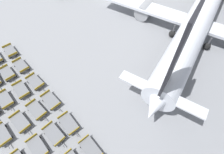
{
  "coord_description": "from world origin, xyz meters",
  "views": [
    {
      "loc": [
        20.35,
        -27.73,
        20.21
      ],
      "look_at": [
        12.17,
        -16.66,
        1.32
      ],
      "focal_mm": 28.0,
      "sensor_mm": 36.0,
      "label": 1
    }
  ],
  "objects_px": {
    "baggage_dolly_row_far_col_b": "(21,66)",
    "airplane": "(200,17)",
    "baggage_dolly_row_mid_a_col_c": "(5,100)",
    "baggage_dolly_row_mid_b_col_d": "(37,110)",
    "baggage_dolly_row_mid_b_col_b": "(7,73)",
    "baggage_dolly_row_mid_b_col_e": "(54,134)",
    "baggage_dolly_row_far_col_d": "(51,101)",
    "baggage_dolly_row_mid_a_col_e": "(38,148)",
    "baggage_dolly_row_far_col_f": "(91,149)",
    "baggage_dolly_row_far_col_a": "(10,51)",
    "baggage_dolly_row_far_col_e": "(69,124)",
    "baggage_dolly_row_near_col_d": "(2,135)",
    "baggage_dolly_row_far_col_c": "(35,82)",
    "baggage_dolly_row_mid_a_col_d": "(20,122)",
    "baggage_dolly_row_mid_b_col_c": "(21,90)"
  },
  "relations": [
    {
      "from": "baggage_dolly_row_mid_a_col_c",
      "to": "baggage_dolly_row_mid_b_col_e",
      "type": "distance_m",
      "value": 8.36
    },
    {
      "from": "baggage_dolly_row_far_col_b",
      "to": "baggage_dolly_row_far_col_d",
      "type": "xyz_separation_m",
      "value": [
        7.89,
        -1.33,
        0.0
      ]
    },
    {
      "from": "baggage_dolly_row_mid_a_col_e",
      "to": "baggage_dolly_row_mid_b_col_d",
      "type": "height_order",
      "value": "same"
    },
    {
      "from": "baggage_dolly_row_far_col_f",
      "to": "baggage_dolly_row_far_col_d",
      "type": "bearing_deg",
      "value": 169.6
    },
    {
      "from": "baggage_dolly_row_mid_a_col_e",
      "to": "baggage_dolly_row_mid_b_col_d",
      "type": "distance_m",
      "value": 4.57
    },
    {
      "from": "baggage_dolly_row_near_col_d",
      "to": "baggage_dolly_row_mid_a_col_c",
      "type": "xyz_separation_m",
      "value": [
        -3.66,
        2.86,
        0.0
      ]
    },
    {
      "from": "baggage_dolly_row_mid_b_col_e",
      "to": "baggage_dolly_row_far_col_d",
      "type": "bearing_deg",
      "value": 142.51
    },
    {
      "from": "baggage_dolly_row_far_col_b",
      "to": "baggage_dolly_row_far_col_e",
      "type": "bearing_deg",
      "value": -10.3
    },
    {
      "from": "baggage_dolly_row_far_col_a",
      "to": "baggage_dolly_row_far_col_e",
      "type": "bearing_deg",
      "value": -10.84
    },
    {
      "from": "baggage_dolly_row_mid_a_col_c",
      "to": "baggage_dolly_row_far_col_d",
      "type": "relative_size",
      "value": 1.0
    },
    {
      "from": "airplane",
      "to": "baggage_dolly_row_mid_b_col_b",
      "type": "height_order",
      "value": "airplane"
    },
    {
      "from": "baggage_dolly_row_mid_a_col_d",
      "to": "baggage_dolly_row_far_col_c",
      "type": "relative_size",
      "value": 1.0
    },
    {
      "from": "baggage_dolly_row_mid_b_col_d",
      "to": "baggage_dolly_row_far_col_f",
      "type": "xyz_separation_m",
      "value": [
        8.32,
        0.49,
        0.0
      ]
    },
    {
      "from": "baggage_dolly_row_mid_a_col_e",
      "to": "baggage_dolly_row_far_col_c",
      "type": "relative_size",
      "value": 1.0
    },
    {
      "from": "baggage_dolly_row_near_col_d",
      "to": "baggage_dolly_row_far_col_f",
      "type": "distance_m",
      "value": 10.25
    },
    {
      "from": "baggage_dolly_row_mid_a_col_d",
      "to": "baggage_dolly_row_mid_a_col_e",
      "type": "distance_m",
      "value": 3.94
    },
    {
      "from": "baggage_dolly_row_mid_b_col_e",
      "to": "baggage_dolly_row_near_col_d",
      "type": "bearing_deg",
      "value": -142.7
    },
    {
      "from": "baggage_dolly_row_far_col_d",
      "to": "baggage_dolly_row_far_col_f",
      "type": "height_order",
      "value": "same"
    },
    {
      "from": "baggage_dolly_row_near_col_d",
      "to": "baggage_dolly_row_mid_a_col_d",
      "type": "bearing_deg",
      "value": 78.16
    },
    {
      "from": "baggage_dolly_row_mid_a_col_e",
      "to": "baggage_dolly_row_mid_b_col_e",
      "type": "relative_size",
      "value": 1.0
    },
    {
      "from": "baggage_dolly_row_near_col_d",
      "to": "baggage_dolly_row_mid_b_col_d",
      "type": "xyz_separation_m",
      "value": [
        0.74,
        4.32,
        0.0
      ]
    },
    {
      "from": "baggage_dolly_row_far_col_b",
      "to": "baggage_dolly_row_far_col_d",
      "type": "height_order",
      "value": "same"
    },
    {
      "from": "baggage_dolly_row_mid_a_col_c",
      "to": "baggage_dolly_row_mid_a_col_e",
      "type": "bearing_deg",
      "value": -9.67
    },
    {
      "from": "baggage_dolly_row_mid_b_col_d",
      "to": "baggage_dolly_row_mid_a_col_c",
      "type": "bearing_deg",
      "value": -161.65
    },
    {
      "from": "baggage_dolly_row_mid_a_col_d",
      "to": "baggage_dolly_row_mid_b_col_b",
      "type": "height_order",
      "value": "same"
    },
    {
      "from": "baggage_dolly_row_mid_b_col_d",
      "to": "baggage_dolly_row_far_col_b",
      "type": "distance_m",
      "value": 8.15
    },
    {
      "from": "baggage_dolly_row_mid_a_col_d",
      "to": "baggage_dolly_row_far_col_a",
      "type": "bearing_deg",
      "value": 150.48
    },
    {
      "from": "baggage_dolly_row_mid_a_col_c",
      "to": "baggage_dolly_row_far_col_b",
      "type": "relative_size",
      "value": 1.0
    },
    {
      "from": "baggage_dolly_row_far_col_e",
      "to": "baggage_dolly_row_mid_b_col_c",
      "type": "bearing_deg",
      "value": -177.04
    },
    {
      "from": "baggage_dolly_row_far_col_b",
      "to": "baggage_dolly_row_far_col_f",
      "type": "distance_m",
      "value": 16.03
    },
    {
      "from": "baggage_dolly_row_mid_b_col_c",
      "to": "baggage_dolly_row_far_col_f",
      "type": "bearing_deg",
      "value": -0.87
    },
    {
      "from": "baggage_dolly_row_far_col_e",
      "to": "baggage_dolly_row_mid_a_col_d",
      "type": "bearing_deg",
      "value": -145.26
    },
    {
      "from": "airplane",
      "to": "baggage_dolly_row_far_col_d",
      "type": "height_order",
      "value": "airplane"
    },
    {
      "from": "baggage_dolly_row_far_col_a",
      "to": "baggage_dolly_row_far_col_c",
      "type": "distance_m",
      "value": 8.01
    },
    {
      "from": "baggage_dolly_row_near_col_d",
      "to": "baggage_dolly_row_far_col_f",
      "type": "relative_size",
      "value": 1.0
    },
    {
      "from": "baggage_dolly_row_mid_a_col_c",
      "to": "baggage_dolly_row_mid_b_col_d",
      "type": "distance_m",
      "value": 4.63
    },
    {
      "from": "baggage_dolly_row_far_col_a",
      "to": "baggage_dolly_row_far_col_d",
      "type": "relative_size",
      "value": 1.0
    },
    {
      "from": "baggage_dolly_row_mid_b_col_d",
      "to": "baggage_dolly_row_far_col_b",
      "type": "relative_size",
      "value": 1.0
    },
    {
      "from": "airplane",
      "to": "baggage_dolly_row_mid_b_col_e",
      "type": "height_order",
      "value": "airplane"
    },
    {
      "from": "airplane",
      "to": "baggage_dolly_row_mid_b_col_d",
      "type": "relative_size",
      "value": 12.15
    },
    {
      "from": "baggage_dolly_row_far_col_c",
      "to": "baggage_dolly_row_mid_a_col_d",
      "type": "bearing_deg",
      "value": -56.15
    },
    {
      "from": "baggage_dolly_row_mid_a_col_e",
      "to": "baggage_dolly_row_mid_b_col_c",
      "type": "height_order",
      "value": "same"
    },
    {
      "from": "baggage_dolly_row_mid_b_col_b",
      "to": "baggage_dolly_row_near_col_d",
      "type": "bearing_deg",
      "value": -37.84
    },
    {
      "from": "airplane",
      "to": "baggage_dolly_row_far_col_c",
      "type": "distance_m",
      "value": 27.32
    },
    {
      "from": "baggage_dolly_row_far_col_b",
      "to": "airplane",
      "type": "bearing_deg",
      "value": 52.87
    },
    {
      "from": "baggage_dolly_row_near_col_d",
      "to": "baggage_dolly_row_far_col_b",
      "type": "xyz_separation_m",
      "value": [
        -6.73,
        7.58,
        0.0
      ]
    },
    {
      "from": "baggage_dolly_row_mid_a_col_c",
      "to": "baggage_dolly_row_mid_b_col_d",
      "type": "relative_size",
      "value": 1.0
    },
    {
      "from": "baggage_dolly_row_mid_b_col_e",
      "to": "baggage_dolly_row_far_col_f",
      "type": "relative_size",
      "value": 1.0
    },
    {
      "from": "baggage_dolly_row_mid_a_col_c",
      "to": "baggage_dolly_row_mid_b_col_b",
      "type": "xyz_separation_m",
      "value": [
        -3.49,
        2.69,
        0.0
      ]
    },
    {
      "from": "baggage_dolly_row_mid_a_col_d",
      "to": "baggage_dolly_row_far_col_f",
      "type": "distance_m",
      "value": 9.0
    }
  ]
}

